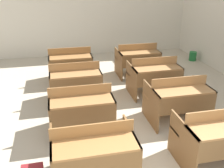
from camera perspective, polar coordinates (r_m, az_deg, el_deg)
name	(u,v)px	position (r m, az deg, el deg)	size (l,w,h in m)	color
wall_back	(82,8)	(8.81, -6.53, 16.21)	(7.15, 0.06, 3.09)	beige
bench_front_left	(93,152)	(3.46, -4.06, -14.57)	(1.05, 0.82, 0.87)	brown
bench_front_right	(218,135)	(4.04, 22.04, -10.32)	(1.05, 0.82, 0.87)	brown
bench_second_left	(81,108)	(4.47, -6.73, -5.23)	(1.05, 0.82, 0.87)	brown
bench_second_right	(178,98)	(4.94, 14.19, -2.98)	(1.05, 0.82, 0.87)	brown
bench_third_left	(75,81)	(5.58, -7.99, 0.62)	(1.05, 0.82, 0.87)	brown
bench_third_right	(154,75)	(5.94, 9.13, 1.95)	(1.05, 0.82, 0.87)	brown
bench_back_left	(70,64)	(6.70, -9.04, 4.43)	(1.05, 0.82, 0.87)	brown
bench_back_right	(138,59)	(7.02, 5.59, 5.47)	(1.05, 0.82, 0.87)	brown
wastepaper_bin	(193,56)	(8.72, 17.18, 5.82)	(0.22, 0.22, 0.28)	#1E6B33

